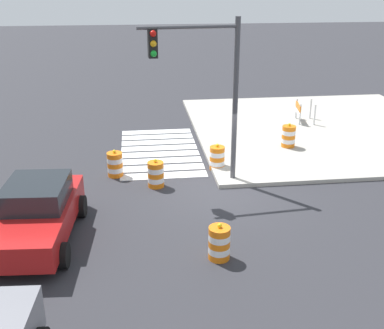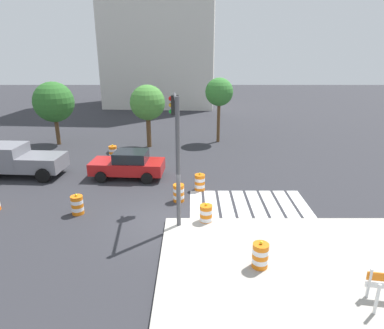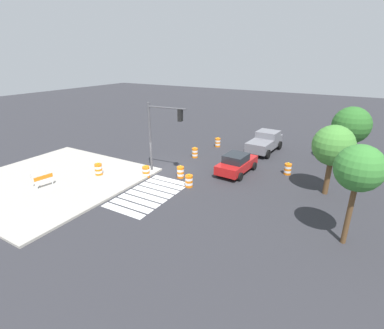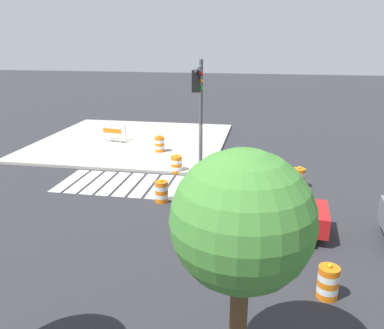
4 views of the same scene
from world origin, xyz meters
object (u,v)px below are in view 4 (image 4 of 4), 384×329
Objects in this scene: traffic_barrel_near_corner at (299,178)px; traffic_barrel_median_near at (162,192)px; construction_barricade at (114,133)px; traffic_barrel_on_sidewalk at (160,144)px; traffic_barrel_lane_center at (328,282)px; sports_car at (263,210)px; traffic_barrel_far_curb at (193,182)px; street_tree_streetside_far at (242,223)px; traffic_barrel_crosswalk_end at (176,165)px; traffic_light_pole at (199,99)px.

traffic_barrel_near_corner is 6.44m from traffic_barrel_median_near.
traffic_barrel_on_sidewalk is at bearing 153.40° from construction_barricade.
construction_barricade is at bearing -51.75° from traffic_barrel_lane_center.
traffic_barrel_lane_center is 0.76× the size of construction_barricade.
sports_car is 14.56m from construction_barricade.
sports_car reaches higher than traffic_barrel_far_curb.
sports_car is at bearing -93.60° from street_tree_streetside_far.
traffic_barrel_crosswalk_end is 0.21× the size of street_tree_streetside_far.
sports_car is at bearing 155.12° from traffic_barrel_median_near.
street_tree_streetside_far is (1.99, 11.52, 2.99)m from traffic_barrel_near_corner.
traffic_barrel_crosswalk_end is (4.43, -5.76, -0.36)m from sports_car.
street_tree_streetside_far is at bearing 113.64° from traffic_barrel_median_near.
traffic_barrel_median_near is at bearing 92.87° from traffic_barrel_crosswalk_end.
traffic_barrel_median_near is 0.76× the size of construction_barricade.
traffic_barrel_near_corner is 8.86m from traffic_barrel_on_sidewalk.
traffic_barrel_near_corner is 1.00× the size of traffic_barrel_crosswalk_end.
traffic_light_pole is at bearing -77.00° from street_tree_streetside_far.
traffic_barrel_on_sidewalk is 0.76× the size of construction_barricade.
sports_car is 4.63m from traffic_barrel_far_curb.
traffic_barrel_near_corner and traffic_barrel_lane_center have the same top height.
construction_barricade is (5.28, -5.09, 0.27)m from traffic_barrel_crosswalk_end.
street_tree_streetside_far reaches higher than traffic_barrel_near_corner.
traffic_barrel_crosswalk_end is (5.99, -0.98, 0.00)m from traffic_barrel_near_corner.
street_tree_streetside_far is at bearing 107.75° from traffic_barrel_crosswalk_end.
traffic_light_pole reaches higher than traffic_barrel_lane_center.
street_tree_streetside_far is at bearing 86.40° from sports_car.
sports_car is 7.25m from street_tree_streetside_far.
traffic_barrel_near_corner is 0.19× the size of traffic_light_pole.
sports_car is at bearing 131.80° from construction_barricade.
construction_barricade is at bearing -43.97° from traffic_barrel_crosswalk_end.
street_tree_streetside_far is (-5.75, 15.83, 2.84)m from traffic_barrel_on_sidewalk.
traffic_barrel_on_sidewalk is at bearing -55.79° from sports_car.
traffic_barrel_crosswalk_end is at bearing -87.13° from traffic_barrel_median_near.
traffic_barrel_median_near is (-0.19, 3.80, 0.00)m from traffic_barrel_crosswalk_end.
traffic_barrel_on_sidewalk reaches higher than traffic_barrel_far_curb.
sports_car is 5.04m from traffic_barrel_near_corner.
sports_car reaches higher than traffic_barrel_near_corner.
construction_barricade reaches higher than traffic_barrel_far_curb.
traffic_barrel_far_curb is 0.76× the size of construction_barricade.
traffic_barrel_near_corner is at bearing 177.46° from traffic_light_pole.
traffic_barrel_lane_center is at bearing 124.67° from traffic_barrel_far_curb.
construction_barricade is (9.70, -10.85, -0.09)m from sports_car.
traffic_barrel_near_corner is at bearing -108.09° from sports_car.
traffic_barrel_lane_center is at bearing 128.25° from construction_barricade.
traffic_barrel_crosswalk_end is 1.00× the size of traffic_barrel_lane_center.
traffic_barrel_far_curb is 10.91m from street_tree_streetside_far.
traffic_barrel_far_curb is 8.60m from traffic_barrel_lane_center.
traffic_barrel_far_curb is at bearing 16.50° from traffic_barrel_near_corner.
traffic_barrel_median_near is 10.44m from construction_barricade.
traffic_barrel_median_near is 0.19× the size of traffic_light_pole.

